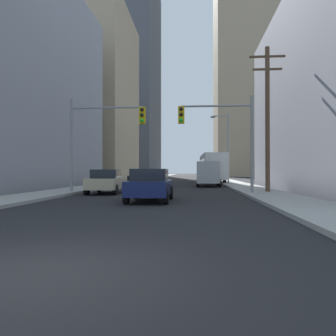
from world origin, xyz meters
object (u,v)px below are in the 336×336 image
cargo_van_silver (208,173)px  sedan_black (140,178)px  sedan_navy (150,185)px  sedan_beige (107,181)px  traffic_signal_near_right (219,127)px  city_bus (212,167)px  traffic_signal_near_left (104,128)px

cargo_van_silver → sedan_black: size_ratio=1.25×
sedan_navy → sedan_black: bearing=100.9°
sedan_beige → sedan_black: 12.44m
sedan_navy → traffic_signal_near_right: size_ratio=0.70×
city_bus → cargo_van_silver: city_bus is taller
cargo_van_silver → sedan_navy: bearing=-101.9°
city_bus → sedan_beige: size_ratio=2.72×
sedan_black → traffic_signal_near_right: (6.97, -12.65, 3.31)m
cargo_van_silver → city_bus: bearing=84.8°
traffic_signal_near_left → traffic_signal_near_right: size_ratio=1.00×
sedan_beige → sedan_navy: bearing=-56.4°
sedan_navy → sedan_black: size_ratio=1.00×
traffic_signal_near_left → traffic_signal_near_right: (7.16, -0.00, -0.01)m
traffic_signal_near_right → sedan_navy: bearing=-125.5°
cargo_van_silver → traffic_signal_near_left: (-6.92, -10.69, 2.80)m
cargo_van_silver → traffic_signal_near_left: size_ratio=0.88×
cargo_van_silver → traffic_signal_near_left: bearing=-122.9°
sedan_navy → sedan_black: 17.98m
traffic_signal_near_right → traffic_signal_near_left: bearing=180.0°
sedan_navy → traffic_signal_near_right: traffic_signal_near_right is taller
sedan_navy → sedan_beige: 6.26m
sedan_black → cargo_van_silver: bearing=-16.2°
traffic_signal_near_right → sedan_black: bearing=118.9°
city_bus → sedan_black: bearing=-134.8°
sedan_navy → traffic_signal_near_left: 7.00m
cargo_van_silver → sedan_navy: 16.04m
cargo_van_silver → sedan_black: bearing=163.8°
cargo_van_silver → sedan_black: cargo_van_silver is taller
cargo_van_silver → traffic_signal_near_right: size_ratio=0.88×
cargo_van_silver → sedan_beige: 12.49m
traffic_signal_near_left → sedan_black: bearing=89.1°
sedan_black → sedan_beige: bearing=-90.3°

